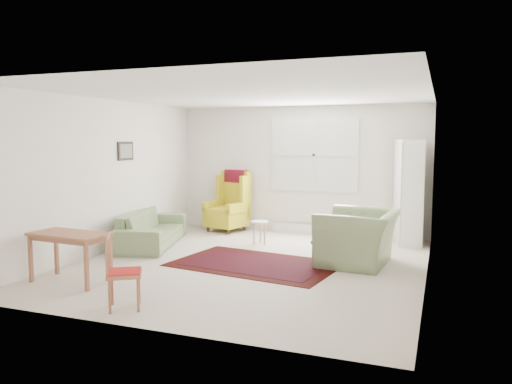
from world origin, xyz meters
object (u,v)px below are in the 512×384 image
(stool, at_px, (260,232))
(desk, at_px, (70,258))
(armchair, at_px, (358,232))
(wingback_chair, at_px, (226,201))
(desk_chair, at_px, (124,271))
(cabinet, at_px, (408,192))
(sofa, at_px, (152,222))
(coffee_table, at_px, (329,252))

(stool, relative_size, desk, 0.40)
(armchair, height_order, stool, armchair)
(armchair, xyz_separation_m, wingback_chair, (-2.92, 1.76, 0.14))
(stool, relative_size, desk_chair, 0.50)
(armchair, distance_m, stool, 2.04)
(cabinet, xyz_separation_m, desk_chair, (-2.66, -4.66, -0.51))
(armchair, relative_size, desk, 1.19)
(sofa, distance_m, armchair, 3.62)
(desk, relative_size, desk_chair, 1.24)
(cabinet, distance_m, desk, 5.66)
(wingback_chair, distance_m, cabinet, 3.52)
(stool, height_order, desk_chair, desk_chair)
(stool, bearing_deg, armchair, -23.55)
(sofa, height_order, armchair, armchair)
(sofa, xyz_separation_m, desk_chair, (1.54, -3.00, 0.00))
(wingback_chair, height_order, stool, wingback_chair)
(armchair, height_order, desk_chair, armchair)
(cabinet, bearing_deg, coffee_table, -131.25)
(wingback_chair, bearing_deg, sofa, -96.82)
(sofa, height_order, coffee_table, sofa)
(stool, distance_m, desk_chair, 3.72)
(armchair, relative_size, coffee_table, 2.48)
(armchair, height_order, desk, armchair)
(coffee_table, distance_m, cabinet, 2.35)
(coffee_table, bearing_deg, stool, 144.06)
(armchair, relative_size, desk_chair, 1.48)
(cabinet, bearing_deg, desk_chair, -135.34)
(wingback_chair, height_order, coffee_table, wingback_chair)
(desk_chair, bearing_deg, cabinet, -61.73)
(armchair, height_order, cabinet, cabinet)
(cabinet, bearing_deg, wingback_chair, 164.35)
(desk, bearing_deg, stool, 64.55)
(sofa, distance_m, cabinet, 4.55)
(coffee_table, height_order, cabinet, cabinet)
(coffee_table, relative_size, desk_chair, 0.60)
(desk_chair, bearing_deg, wingback_chair, -21.67)
(sofa, distance_m, wingback_chair, 1.81)
(stool, xyz_separation_m, desk, (-1.47, -3.10, 0.12))
(stool, bearing_deg, cabinet, 21.29)
(wingback_chair, height_order, desk_chair, wingback_chair)
(armchair, height_order, coffee_table, armchair)
(desk_chair, bearing_deg, desk, 32.11)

